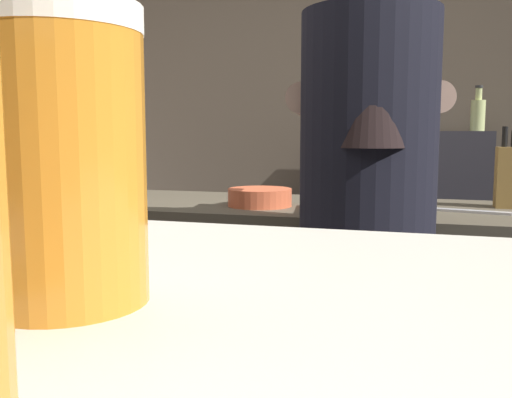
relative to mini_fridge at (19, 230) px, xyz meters
name	(u,v)px	position (x,y,z in m)	size (l,w,h in m)	color
wall_back	(343,102)	(2.04, 0.45, 0.82)	(5.20, 0.10, 2.70)	brown
prep_counter	(380,340)	(2.39, -1.13, -0.08)	(2.10, 0.60, 0.92)	#4B4335
back_shelf	(392,236)	(2.37, 0.17, 0.05)	(0.99, 0.36, 1.17)	#323038
mini_fridge	(19,230)	(0.00, 0.00, 0.00)	(0.61, 0.58, 1.07)	white
bartender	(367,209)	(2.38, -1.58, 0.44)	(0.46, 0.54, 1.68)	#273237
knife_block	(512,176)	(2.80, -1.02, 0.49)	(0.10, 0.08, 0.27)	olive
mixing_bowl	(260,197)	(1.99, -1.21, 0.41)	(0.22, 0.22, 0.06)	#CF5B39
chefs_knife	(470,211)	(2.66, -1.18, 0.39)	(0.24, 0.03, 0.01)	silver
pint_glass_near	(63,158)	(2.34, -2.77, 0.62)	(0.08, 0.08, 0.14)	orange
bottle_soy	(391,118)	(2.35, 0.12, 0.71)	(0.08, 0.08, 0.18)	#2961A2
bottle_hot_sauce	(478,114)	(2.80, 0.23, 0.73)	(0.08, 0.08, 0.24)	#C9D486
bottle_olive_oil	(359,119)	(2.17, 0.25, 0.71)	(0.07, 0.07, 0.18)	black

